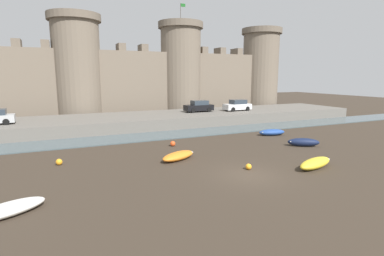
% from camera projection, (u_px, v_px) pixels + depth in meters
% --- Properties ---
extents(ground_plane, '(160.00, 160.00, 0.00)m').
position_uv_depth(ground_plane, '(249.00, 175.00, 19.81)').
color(ground_plane, '#382D23').
extents(water_channel, '(80.00, 4.50, 0.10)m').
position_uv_depth(water_channel, '(171.00, 135.00, 33.25)').
color(water_channel, '#47565B').
rests_on(water_channel, ground).
extents(quay_road, '(61.22, 10.00, 1.43)m').
position_uv_depth(quay_road, '(152.00, 120.00, 39.65)').
color(quay_road, '#666059').
rests_on(quay_road, ground).
extents(castle, '(56.64, 7.42, 18.20)m').
position_uv_depth(castle, '(133.00, 74.00, 47.27)').
color(castle, '#706354').
rests_on(castle, ground).
extents(rowboat_foreground_right, '(3.48, 2.57, 0.64)m').
position_uv_depth(rowboat_foreground_right, '(178.00, 156.00, 23.40)').
color(rowboat_foreground_right, orange).
rests_on(rowboat_foreground_right, ground).
extents(rowboat_near_channel_right, '(3.75, 2.03, 0.72)m').
position_uv_depth(rowboat_near_channel_right, '(315.00, 163.00, 21.29)').
color(rowboat_near_channel_right, yellow).
rests_on(rowboat_near_channel_right, ground).
extents(rowboat_foreground_centre, '(3.15, 1.78, 0.69)m').
position_uv_depth(rowboat_foreground_centre, '(272.00, 132.00, 33.07)').
color(rowboat_foreground_centre, '#234793').
rests_on(rowboat_foreground_centre, ground).
extents(rowboat_midflat_centre, '(2.91, 2.28, 0.77)m').
position_uv_depth(rowboat_midflat_centre, '(303.00, 142.00, 27.89)').
color(rowboat_midflat_centre, '#141E3D').
rests_on(rowboat_midflat_centre, ground).
extents(rowboat_near_channel_left, '(3.65, 2.66, 0.59)m').
position_uv_depth(rowboat_near_channel_left, '(7.00, 209.00, 14.03)').
color(rowboat_near_channel_left, silver).
rests_on(rowboat_near_channel_left, ground).
extents(mooring_buoy_off_centre, '(0.42, 0.42, 0.42)m').
position_uv_depth(mooring_buoy_off_centre, '(249.00, 167.00, 20.96)').
color(mooring_buoy_off_centre, orange).
rests_on(mooring_buoy_off_centre, ground).
extents(mooring_buoy_mid_mud, '(0.50, 0.50, 0.50)m').
position_uv_depth(mooring_buoy_mid_mud, '(173.00, 144.00, 27.94)').
color(mooring_buoy_mid_mud, '#E04C1E').
rests_on(mooring_buoy_mid_mud, ground).
extents(mooring_buoy_near_channel, '(0.47, 0.47, 0.47)m').
position_uv_depth(mooring_buoy_near_channel, '(59.00, 162.00, 22.03)').
color(mooring_buoy_near_channel, orange).
rests_on(mooring_buoy_near_channel, ground).
extents(car_quay_centre_east, '(4.14, 1.96, 1.62)m').
position_uv_depth(car_quay_centre_east, '(199.00, 106.00, 42.68)').
color(car_quay_centre_east, black).
rests_on(car_quay_centre_east, quay_road).
extents(car_quay_centre_west, '(4.14, 1.96, 1.62)m').
position_uv_depth(car_quay_centre_west, '(237.00, 105.00, 44.13)').
color(car_quay_centre_west, silver).
rests_on(car_quay_centre_west, quay_road).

